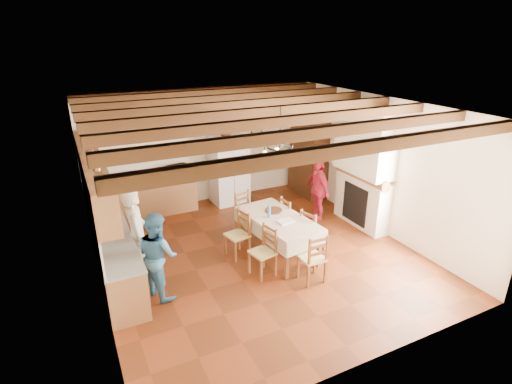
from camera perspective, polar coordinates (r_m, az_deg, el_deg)
floor at (r=8.29m, az=0.29°, el=-8.93°), size 6.00×6.50×0.02m
ceiling at (r=7.24m, az=0.34°, el=12.12°), size 6.00×6.50×0.02m
wall_back at (r=10.52m, az=-7.64°, el=6.53°), size 6.00×0.02×3.00m
wall_front at (r=5.22m, az=16.69°, el=-10.63°), size 6.00×0.02×3.00m
wall_left at (r=6.95m, az=-22.56°, el=-3.05°), size 0.02×6.50×3.00m
wall_right at (r=9.30m, az=17.21°, el=3.72°), size 0.02×6.50×3.00m
ceiling_beams at (r=7.26m, az=0.34°, el=11.34°), size 6.00×6.30×0.16m
lower_cabinets_left at (r=8.36m, az=-20.03°, el=-6.64°), size 0.60×4.30×0.86m
lower_cabinets_back at (r=10.21m, az=-15.02°, el=-0.85°), size 2.30×0.60×0.86m
countertop_left at (r=8.17m, az=-20.42°, el=-3.85°), size 0.62×4.30×0.04m
countertop_back at (r=10.05m, az=-15.27°, el=1.52°), size 2.34×0.62×0.04m
backsplash_left at (r=8.03m, az=-22.72°, el=-2.12°), size 0.03×4.30×0.60m
backsplash_back at (r=10.22m, az=-15.77°, el=3.69°), size 2.30×0.03×0.60m
upper_cabinets at (r=7.82m, az=-22.24°, el=2.44°), size 0.35×4.20×0.70m
fireplace at (r=9.28m, az=15.00°, el=3.28°), size 0.56×1.60×2.80m
wall_picture at (r=10.98m, az=0.08°, el=9.24°), size 0.34×0.03×0.42m
refrigerator at (r=10.50m, az=-3.90°, el=3.22°), size 0.92×0.77×1.80m
hutch at (r=11.06m, az=7.53°, el=5.53°), size 0.54×1.30×2.35m
dining_table at (r=8.00m, az=3.17°, el=-4.19°), size 1.15×1.95×0.81m
chandelier at (r=7.46m, az=3.41°, el=6.39°), size 0.47×0.47×0.03m
chair_left_near at (r=7.42m, az=0.92°, el=-8.52°), size 0.47×0.49×0.96m
chair_left_far at (r=8.03m, az=-2.72°, el=-6.06°), size 0.47×0.49×0.96m
chair_right_near at (r=8.22m, az=8.12°, el=-5.56°), size 0.50×0.52×0.96m
chair_right_far at (r=8.73m, az=5.13°, el=-3.73°), size 0.40×0.42×0.96m
chair_end_near at (r=7.32m, az=8.05°, el=-9.19°), size 0.42×0.41×0.96m
chair_end_far at (r=8.91m, az=-1.29°, el=-3.09°), size 0.51×0.49×0.96m
person_man at (r=7.47m, az=-16.66°, el=-5.80°), size 0.50×0.69×1.76m
person_woman_blue at (r=6.96m, az=-13.89°, el=-8.71°), size 0.80×0.90×1.53m
person_woman_red at (r=9.60m, az=8.77°, el=0.32°), size 0.41×0.90×1.52m
microwave at (r=10.16m, az=-10.98°, el=3.04°), size 0.53×0.40×0.27m
fridge_vase at (r=10.19m, az=-4.43°, el=8.85°), size 0.36×0.36×0.33m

